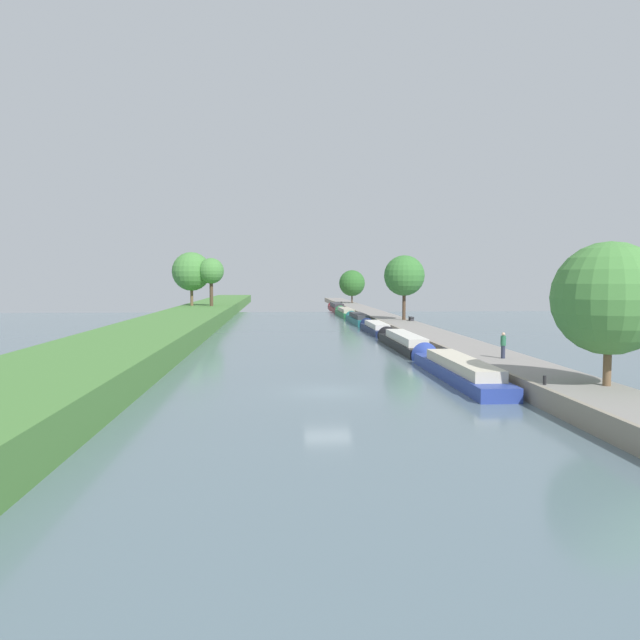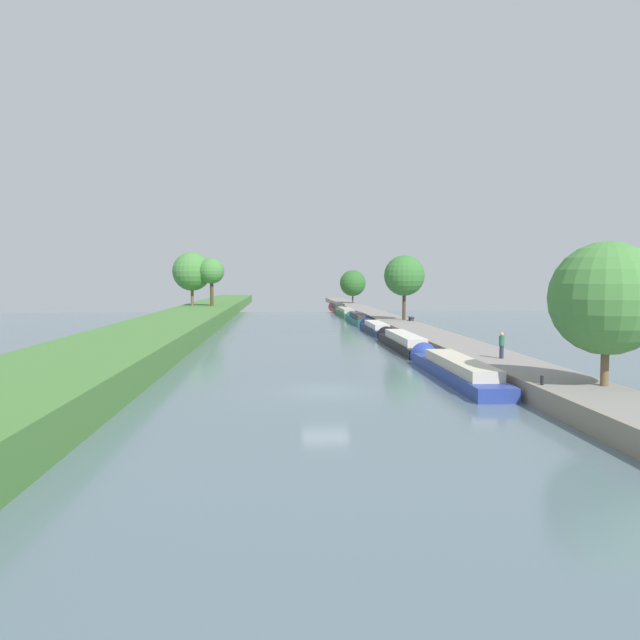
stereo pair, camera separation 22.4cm
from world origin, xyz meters
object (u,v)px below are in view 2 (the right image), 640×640
Objects in this scene: narrowboat_black at (401,341)px; mooring_bollard_near at (542,380)px; narrowboat_teal at (358,319)px; narrowboat_blue at (453,368)px; narrowboat_green at (345,312)px; narrowboat_navy at (375,328)px; narrowboat_maroon at (337,307)px; mooring_bollard_far at (342,303)px; person_walking at (502,345)px; park_bench at (411,318)px.

narrowboat_black is 24.96m from mooring_bollard_near.
mooring_bollard_near is at bearing -88.08° from narrowboat_teal.
narrowboat_green is at bearing 89.94° from narrowboat_blue.
narrowboat_navy is at bearing 92.55° from mooring_bollard_near.
narrowboat_blue reaches higher than narrowboat_navy.
narrowboat_maroon reaches higher than narrowboat_navy.
mooring_bollard_far is (0.00, 96.41, 0.00)m from mooring_bollard_near.
narrowboat_maroon is (0.10, 16.52, 0.06)m from narrowboat_green.
person_walking is 3.69× the size of mooring_bollard_near.
narrowboat_navy is 28.57× the size of mooring_bollard_far.
mooring_bollard_far is at bearing 88.13° from narrowboat_navy.
person_walking is at bearing 20.03° from narrowboat_blue.
mooring_bollard_near is at bearing -88.86° from narrowboat_maroon.
park_bench is (5.11, 4.43, 0.83)m from narrowboat_navy.
narrowboat_navy is at bearing -139.07° from park_bench.
mooring_bollard_far is at bearing 88.48° from narrowboat_black.
park_bench is at bearing 40.93° from narrowboat_navy.
narrowboat_teal is 8.97× the size of person_walking.
narrowboat_navy is 40.85m from mooring_bollard_near.
narrowboat_teal is 33.08× the size of mooring_bollard_far.
narrowboat_blue is 35.46× the size of mooring_bollard_near.
narrowboat_navy is 28.57× the size of mooring_bollard_near.
narrowboat_green is 27.43m from park_bench.
park_bench reaches higher than narrowboat_navy.
narrowboat_blue is at bearing -90.20° from narrowboat_navy.
narrowboat_teal is 55.75m from mooring_bollard_near.
mooring_bollard_far is 0.30× the size of park_bench.
narrowboat_teal is at bearing -90.16° from narrowboat_maroon.
narrowboat_navy is 0.79× the size of narrowboat_maroon.
narrowboat_maroon is at bearing 92.43° from person_walking.
person_walking reaches higher than park_bench.
narrowboat_blue is 1.01× the size of narrowboat_black.
narrowboat_black reaches higher than narrowboat_teal.
narrowboat_blue is 80.16m from narrowboat_maroon.
narrowboat_blue is 63.64m from narrowboat_green.
person_walking is at bearing -83.76° from narrowboat_navy.
narrowboat_teal is at bearing 89.91° from narrowboat_blue.
narrowboat_black is 1.02× the size of narrowboat_green.
narrowboat_maroon reaches higher than narrowboat_black.
narrowboat_blue is at bearing -90.12° from narrowboat_maroon.
narrowboat_blue is 16.35m from narrowboat_black.
narrowboat_green is 72.19m from mooring_bollard_near.
narrowboat_blue is 87.90m from mooring_bollard_far.
mooring_bollard_far is at bearing 90.00° from mooring_bollard_near.
park_bench is at bearing 87.22° from person_walking.
park_bench is (5.16, -26.93, 0.79)m from narrowboat_green.
person_walking is at bearing -77.05° from narrowboat_black.
narrowboat_navy is 7.75× the size of person_walking.
narrowboat_blue is 1.24× the size of narrowboat_navy.
person_walking reaches higher than narrowboat_green.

